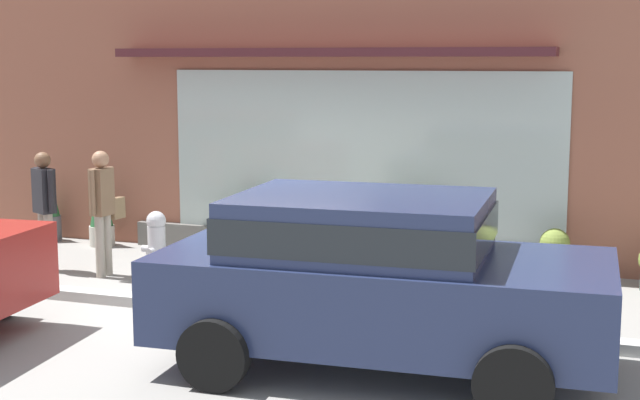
{
  "coord_description": "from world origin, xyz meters",
  "views": [
    {
      "loc": [
        4.11,
        -9.27,
        2.84
      ],
      "look_at": [
        0.51,
        1.2,
        1.13
      ],
      "focal_mm": 51.27,
      "sensor_mm": 36.0,
      "label": 1
    }
  ],
  "objects_px": {
    "potted_plant_corner_tall": "(51,209)",
    "pedestrian_with_handbag": "(103,204)",
    "potted_plant_window_left": "(409,232)",
    "potted_plant_window_right": "(101,207)",
    "potted_plant_window_center": "(554,253)",
    "potted_plant_trailing_edge": "(249,226)",
    "pedestrian_passerby": "(44,202)",
    "parked_car_navy": "(375,272)",
    "potted_plant_by_entrance": "(329,243)",
    "fire_hydrant": "(157,247)"
  },
  "relations": [
    {
      "from": "pedestrian_passerby",
      "to": "potted_plant_by_entrance",
      "type": "height_order",
      "value": "pedestrian_passerby"
    },
    {
      "from": "potted_plant_trailing_edge",
      "to": "potted_plant_window_right",
      "type": "relative_size",
      "value": 0.69
    },
    {
      "from": "potted_plant_trailing_edge",
      "to": "pedestrian_with_handbag",
      "type": "bearing_deg",
      "value": -128.67
    },
    {
      "from": "potted_plant_window_center",
      "to": "potted_plant_by_entrance",
      "type": "bearing_deg",
      "value": 179.43
    },
    {
      "from": "potted_plant_window_center",
      "to": "potted_plant_trailing_edge",
      "type": "xyz_separation_m",
      "value": [
        -4.29,
        0.02,
        0.09
      ]
    },
    {
      "from": "fire_hydrant",
      "to": "pedestrian_passerby",
      "type": "distance_m",
      "value": 1.8
    },
    {
      "from": "potted_plant_window_center",
      "to": "potted_plant_corner_tall",
      "type": "distance_m",
      "value": 7.73
    },
    {
      "from": "potted_plant_trailing_edge",
      "to": "potted_plant_window_center",
      "type": "bearing_deg",
      "value": -0.33
    },
    {
      "from": "pedestrian_with_handbag",
      "to": "potted_plant_window_left",
      "type": "bearing_deg",
      "value": -62.17
    },
    {
      "from": "potted_plant_window_center",
      "to": "potted_plant_window_left",
      "type": "height_order",
      "value": "potted_plant_window_left"
    },
    {
      "from": "potted_plant_corner_tall",
      "to": "parked_car_navy",
      "type": "bearing_deg",
      "value": -32.8
    },
    {
      "from": "potted_plant_corner_tall",
      "to": "potted_plant_window_center",
      "type": "bearing_deg",
      "value": -0.97
    },
    {
      "from": "parked_car_navy",
      "to": "potted_plant_window_left",
      "type": "relative_size",
      "value": 4.25
    },
    {
      "from": "pedestrian_with_handbag",
      "to": "potted_plant_by_entrance",
      "type": "xyz_separation_m",
      "value": [
        2.56,
        1.68,
        -0.67
      ]
    },
    {
      "from": "pedestrian_passerby",
      "to": "potted_plant_window_right",
      "type": "height_order",
      "value": "pedestrian_passerby"
    },
    {
      "from": "parked_car_navy",
      "to": "potted_plant_trailing_edge",
      "type": "xyz_separation_m",
      "value": [
        -3.0,
        4.05,
        -0.46
      ]
    },
    {
      "from": "pedestrian_passerby",
      "to": "potted_plant_window_right",
      "type": "distance_m",
      "value": 1.76
    },
    {
      "from": "potted_plant_window_left",
      "to": "potted_plant_corner_tall",
      "type": "height_order",
      "value": "potted_plant_corner_tall"
    },
    {
      "from": "potted_plant_by_entrance",
      "to": "potted_plant_window_right",
      "type": "height_order",
      "value": "potted_plant_window_right"
    },
    {
      "from": "potted_plant_window_center",
      "to": "potted_plant_trailing_edge",
      "type": "bearing_deg",
      "value": 179.67
    },
    {
      "from": "potted_plant_by_entrance",
      "to": "potted_plant_window_right",
      "type": "xyz_separation_m",
      "value": [
        -3.69,
        0.03,
        0.3
      ]
    },
    {
      "from": "pedestrian_passerby",
      "to": "potted_plant_corner_tall",
      "type": "distance_m",
      "value": 2.19
    },
    {
      "from": "fire_hydrant",
      "to": "potted_plant_corner_tall",
      "type": "height_order",
      "value": "potted_plant_corner_tall"
    },
    {
      "from": "parked_car_navy",
      "to": "potted_plant_window_center",
      "type": "bearing_deg",
      "value": 69.85
    },
    {
      "from": "fire_hydrant",
      "to": "potted_plant_trailing_edge",
      "type": "height_order",
      "value": "fire_hydrant"
    },
    {
      "from": "parked_car_navy",
      "to": "potted_plant_trailing_edge",
      "type": "relative_size",
      "value": 4.85
    },
    {
      "from": "potted_plant_window_center",
      "to": "potted_plant_window_left",
      "type": "xyz_separation_m",
      "value": [
        -1.9,
        -0.1,
        0.18
      ]
    },
    {
      "from": "pedestrian_passerby",
      "to": "potted_plant_trailing_edge",
      "type": "relative_size",
      "value": 1.88
    },
    {
      "from": "potted_plant_trailing_edge",
      "to": "potted_plant_by_entrance",
      "type": "bearing_deg",
      "value": 0.28
    },
    {
      "from": "fire_hydrant",
      "to": "potted_plant_by_entrance",
      "type": "height_order",
      "value": "fire_hydrant"
    },
    {
      "from": "potted_plant_trailing_edge",
      "to": "pedestrian_passerby",
      "type": "bearing_deg",
      "value": -143.26
    },
    {
      "from": "potted_plant_by_entrance",
      "to": "potted_plant_window_right",
      "type": "relative_size",
      "value": 0.45
    },
    {
      "from": "potted_plant_window_right",
      "to": "potted_plant_window_center",
      "type": "bearing_deg",
      "value": -0.48
    },
    {
      "from": "potted_plant_corner_tall",
      "to": "potted_plant_by_entrance",
      "type": "distance_m",
      "value": 4.66
    },
    {
      "from": "fire_hydrant",
      "to": "potted_plant_window_center",
      "type": "distance_m",
      "value": 5.11
    },
    {
      "from": "potted_plant_corner_tall",
      "to": "potted_plant_by_entrance",
      "type": "bearing_deg",
      "value": -1.23
    },
    {
      "from": "pedestrian_with_handbag",
      "to": "potted_plant_window_right",
      "type": "relative_size",
      "value": 1.34
    },
    {
      "from": "potted_plant_window_center",
      "to": "potted_plant_by_entrance",
      "type": "relative_size",
      "value": 1.24
    },
    {
      "from": "potted_plant_corner_tall",
      "to": "potted_plant_trailing_edge",
      "type": "xyz_separation_m",
      "value": [
        3.44,
        -0.11,
        -0.05
      ]
    },
    {
      "from": "pedestrian_with_handbag",
      "to": "potted_plant_window_center",
      "type": "relative_size",
      "value": 2.42
    },
    {
      "from": "parked_car_navy",
      "to": "potted_plant_corner_tall",
      "type": "relative_size",
      "value": 3.86
    },
    {
      "from": "pedestrian_passerby",
      "to": "potted_plant_trailing_edge",
      "type": "height_order",
      "value": "pedestrian_passerby"
    },
    {
      "from": "potted_plant_by_entrance",
      "to": "potted_plant_trailing_edge",
      "type": "bearing_deg",
      "value": -179.72
    },
    {
      "from": "fire_hydrant",
      "to": "potted_plant_by_entrance",
      "type": "distance_m",
      "value": 2.49
    },
    {
      "from": "pedestrian_with_handbag",
      "to": "parked_car_navy",
      "type": "relative_size",
      "value": 0.4
    },
    {
      "from": "pedestrian_passerby",
      "to": "parked_car_navy",
      "type": "bearing_deg",
      "value": -176.54
    },
    {
      "from": "parked_car_navy",
      "to": "potted_plant_window_right",
      "type": "height_order",
      "value": "parked_car_navy"
    },
    {
      "from": "potted_plant_trailing_edge",
      "to": "potted_plant_window_left",
      "type": "bearing_deg",
      "value": -3.04
    },
    {
      "from": "potted_plant_corner_tall",
      "to": "pedestrian_with_handbag",
      "type": "bearing_deg",
      "value": -40.4
    },
    {
      "from": "potted_plant_window_left",
      "to": "potted_plant_window_right",
      "type": "relative_size",
      "value": 0.79
    }
  ]
}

